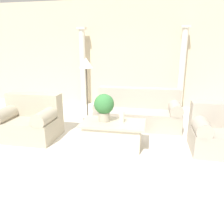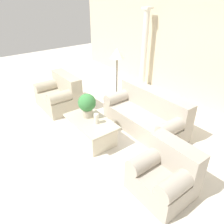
% 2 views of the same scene
% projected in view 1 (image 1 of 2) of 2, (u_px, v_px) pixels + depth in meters
% --- Properties ---
extents(ground_plane, '(16.00, 16.00, 0.00)m').
position_uv_depth(ground_plane, '(115.00, 137.00, 4.57)').
color(ground_plane, silver).
extents(wall_back, '(10.00, 0.06, 3.20)m').
position_uv_depth(wall_back, '(131.00, 54.00, 6.79)').
color(wall_back, beige).
rests_on(wall_back, ground_plane).
extents(sofa_long, '(1.95, 0.88, 0.88)m').
position_uv_depth(sofa_long, '(138.00, 111.00, 5.17)').
color(sofa_long, '#ADA393').
rests_on(sofa_long, ground_plane).
extents(loveseat, '(1.15, 0.88, 0.88)m').
position_uv_depth(loveseat, '(30.00, 120.00, 4.51)').
color(loveseat, '#B1A790').
rests_on(loveseat, ground_plane).
extents(coffee_table, '(1.18, 0.68, 0.48)m').
position_uv_depth(coffee_table, '(113.00, 134.00, 4.09)').
color(coffee_table, beige).
rests_on(coffee_table, ground_plane).
extents(potted_plant, '(0.37, 0.37, 0.52)m').
position_uv_depth(potted_plant, '(104.00, 106.00, 4.01)').
color(potted_plant, '#B2A893').
rests_on(potted_plant, coffee_table).
extents(pillar_candle, '(0.10, 0.10, 0.21)m').
position_uv_depth(pillar_candle, '(122.00, 117.00, 4.00)').
color(pillar_candle, silver).
rests_on(pillar_candle, coffee_table).
extents(floor_lamp, '(0.34, 0.34, 1.58)m').
position_uv_depth(floor_lamp, '(86.00, 68.00, 5.28)').
color(floor_lamp, '#4C473D').
rests_on(floor_lamp, ground_plane).
extents(column_left, '(0.25, 0.25, 2.39)m').
position_uv_depth(column_left, '(83.00, 67.00, 6.86)').
color(column_left, silver).
rests_on(column_left, ground_plane).
extents(column_right, '(0.25, 0.25, 2.39)m').
position_uv_depth(column_right, '(182.00, 68.00, 6.33)').
color(column_right, silver).
rests_on(column_right, ground_plane).
extents(armchair, '(0.88, 0.80, 0.84)m').
position_uv_depth(armchair, '(217.00, 132.00, 3.89)').
color(armchair, '#ADA393').
rests_on(armchair, ground_plane).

